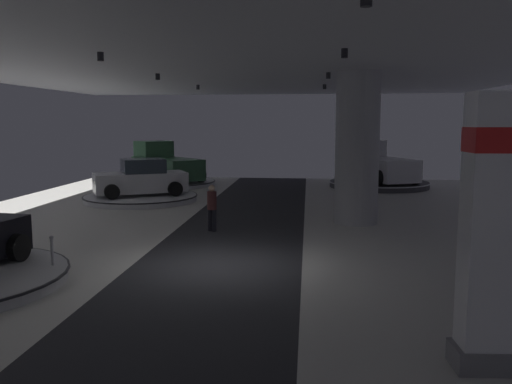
% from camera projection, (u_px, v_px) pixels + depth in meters
% --- Properties ---
extents(ground, '(24.00, 44.00, 0.06)m').
position_uv_depth(ground, '(217.00, 267.00, 13.86)').
color(ground, silver).
extents(ceiling_with_spotlights, '(24.00, 44.00, 0.39)m').
position_uv_depth(ceiling_with_spotlights, '(215.00, 46.00, 13.14)').
color(ceiling_with_spotlights, silver).
extents(column_right, '(1.58, 1.58, 5.50)m').
position_uv_depth(column_right, '(357.00, 148.00, 19.39)').
color(column_right, '#ADADB2').
rests_on(column_right, ground).
extents(brand_sign_pylon, '(1.30, 0.72, 4.12)m').
position_uv_depth(brand_sign_pylon, '(502.00, 230.00, 7.81)').
color(brand_sign_pylon, slate).
rests_on(brand_sign_pylon, ground).
extents(display_platform_deep_right, '(5.68, 5.68, 0.33)m').
position_uv_depth(display_platform_deep_right, '(379.00, 184.00, 30.57)').
color(display_platform_deep_right, '#333338').
rests_on(display_platform_deep_right, ground).
extents(pickup_truck_deep_right, '(4.18, 5.70, 2.30)m').
position_uv_depth(pickup_truck_deep_right, '(377.00, 165.00, 30.73)').
color(pickup_truck_deep_right, silver).
rests_on(pickup_truck_deep_right, display_platform_deep_right).
extents(display_platform_deep_left, '(5.68, 5.68, 0.24)m').
position_uv_depth(display_platform_deep_left, '(167.00, 182.00, 31.86)').
color(display_platform_deep_left, silver).
rests_on(display_platform_deep_left, ground).
extents(pickup_truck_deep_left, '(5.15, 5.31, 2.30)m').
position_uv_depth(pickup_truck_deep_left, '(165.00, 165.00, 31.98)').
color(pickup_truck_deep_left, '#2D5638').
rests_on(pickup_truck_deep_left, display_platform_deep_left).
extents(display_platform_far_left, '(5.31, 5.31, 0.28)m').
position_uv_depth(display_platform_far_left, '(141.00, 198.00, 25.23)').
color(display_platform_far_left, silver).
rests_on(display_platform_far_left, ground).
extents(display_car_far_left, '(4.56, 3.59, 1.71)m').
position_uv_depth(display_car_far_left, '(141.00, 179.00, 25.12)').
color(display_car_far_left, silver).
rests_on(display_car_far_left, display_platform_far_left).
extents(visitor_walking_near, '(0.32, 0.32, 1.59)m').
position_uv_depth(visitor_walking_near, '(212.00, 205.00, 18.13)').
color(visitor_walking_near, black).
rests_on(visitor_walking_near, ground).
extents(stanchion_a, '(0.28, 0.28, 1.01)m').
position_uv_depth(stanchion_a, '(53.00, 262.00, 12.83)').
color(stanchion_a, '#333338').
rests_on(stanchion_a, ground).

